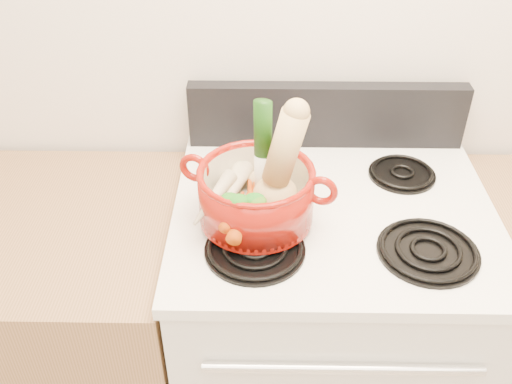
{
  "coord_description": "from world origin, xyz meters",
  "views": [
    {
      "loc": [
        -0.17,
        0.3,
        1.8
      ],
      "look_at": [
        -0.19,
        1.32,
        1.05
      ],
      "focal_mm": 40.0,
      "sensor_mm": 36.0,
      "label": 1
    }
  ],
  "objects_px": {
    "squash": "(276,164)",
    "leek": "(263,150)",
    "stove_body": "(321,339)",
    "dutch_oven": "(256,195)"
  },
  "relations": [
    {
      "from": "stove_body",
      "to": "dutch_oven",
      "type": "relative_size",
      "value": 3.52
    },
    {
      "from": "leek",
      "to": "stove_body",
      "type": "bearing_deg",
      "value": 24.24
    },
    {
      "from": "stove_body",
      "to": "leek",
      "type": "xyz_separation_m",
      "value": [
        -0.17,
        -0.02,
        0.67
      ]
    },
    {
      "from": "squash",
      "to": "leek",
      "type": "bearing_deg",
      "value": 115.08
    },
    {
      "from": "squash",
      "to": "stove_body",
      "type": "bearing_deg",
      "value": 23.24
    },
    {
      "from": "stove_body",
      "to": "dutch_oven",
      "type": "bearing_deg",
      "value": -161.92
    },
    {
      "from": "stove_body",
      "to": "squash",
      "type": "distance_m",
      "value": 0.68
    },
    {
      "from": "squash",
      "to": "leek",
      "type": "distance_m",
      "value": 0.06
    },
    {
      "from": "squash",
      "to": "leek",
      "type": "height_order",
      "value": "squash"
    },
    {
      "from": "dutch_oven",
      "to": "squash",
      "type": "relative_size",
      "value": 1.0
    }
  ]
}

